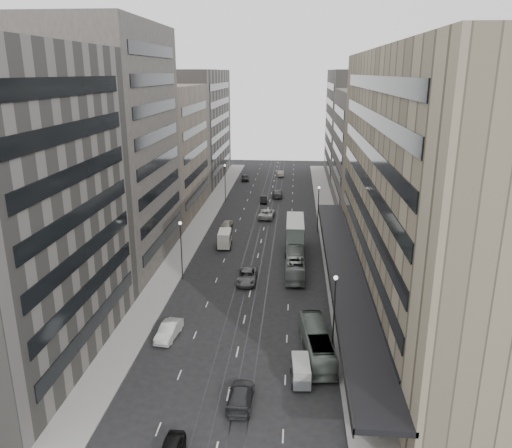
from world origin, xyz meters
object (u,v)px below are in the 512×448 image
(pedestrian, at_px, (359,414))
(bus_near, at_px, (317,343))
(double_decker, at_px, (295,234))
(sedan_1, at_px, (169,331))
(bus_far, at_px, (295,264))
(panel_van, at_px, (225,238))
(vw_microbus, at_px, (301,370))
(sedan_2, at_px, (247,277))

(pedestrian, bearing_deg, bus_near, -79.38)
(bus_near, bearing_deg, pedestrian, 100.52)
(double_decker, distance_m, pedestrian, 40.94)
(sedan_1, bearing_deg, bus_far, 61.16)
(panel_van, bearing_deg, sedan_1, -96.58)
(vw_microbus, bearing_deg, bus_near, 66.82)
(sedan_1, relative_size, sedan_2, 0.85)
(vw_microbus, bearing_deg, panel_van, 105.21)
(double_decker, xyz_separation_m, vw_microbus, (0.74, -34.97, -1.70))
(double_decker, height_order, vw_microbus, double_decker)
(bus_far, height_order, sedan_1, bus_far)
(vw_microbus, distance_m, sedan_1, 15.69)
(bus_far, distance_m, sedan_2, 7.35)
(panel_van, bearing_deg, pedestrian, -70.75)
(sedan_1, distance_m, pedestrian, 22.53)
(bus_near, xyz_separation_m, sedan_2, (-8.80, 17.82, -0.64))
(sedan_2, height_order, pedestrian, pedestrian)
(bus_far, distance_m, vw_microbus, 25.64)
(panel_van, bearing_deg, sedan_2, -72.95)
(bus_far, relative_size, panel_van, 2.47)
(sedan_1, xyz_separation_m, pedestrian, (18.78, -12.45, 0.16))
(vw_microbus, distance_m, pedestrian, 7.28)
(sedan_2, bearing_deg, vw_microbus, -73.16)
(bus_far, height_order, double_decker, double_decker)
(sedan_1, xyz_separation_m, sedan_2, (6.90, 15.42, -0.01))
(panel_van, distance_m, sedan_1, 29.25)
(double_decker, xyz_separation_m, sedan_2, (-6.45, -12.66, -2.05))
(pedestrian, bearing_deg, panel_van, -74.36)
(vw_microbus, height_order, sedan_2, vw_microbus)
(bus_far, height_order, vw_microbus, bus_far)
(bus_far, relative_size, sedan_1, 2.24)
(double_decker, bearing_deg, panel_van, 174.11)
(bus_far, bearing_deg, vw_microbus, 91.02)
(double_decker, bearing_deg, bus_near, -86.02)
(sedan_2, bearing_deg, bus_far, 25.97)
(vw_microbus, bearing_deg, sedan_2, 104.46)
(pedestrian, bearing_deg, bus_far, -86.62)
(sedan_1, bearing_deg, sedan_2, 72.65)
(panel_van, xyz_separation_m, sedan_1, (-1.95, -29.17, -0.71))
(vw_microbus, relative_size, panel_van, 0.88)
(sedan_1, height_order, sedan_2, sedan_1)
(panel_van, bearing_deg, vw_microbus, -74.15)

